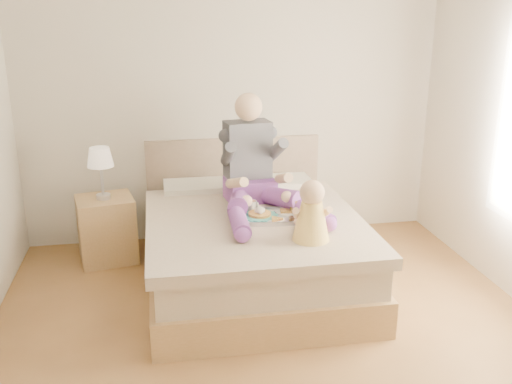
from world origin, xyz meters
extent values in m
cube|color=brown|center=(0.00, 0.00, 0.00)|extent=(4.00, 4.20, 0.01)
cube|color=beige|center=(0.00, 2.10, 1.35)|extent=(4.00, 0.02, 2.70)
cube|color=beige|center=(0.00, -2.10, 1.35)|extent=(4.00, 0.02, 2.70)
cube|color=#987546|center=(0.00, 1.02, 0.14)|extent=(1.68, 2.13, 0.28)
cube|color=tan|center=(0.00, 1.02, 0.40)|extent=(1.60, 2.05, 0.24)
cube|color=tan|center=(0.00, 0.87, 0.57)|extent=(1.70, 1.80, 0.09)
cube|color=silver|center=(-0.38, 1.76, 0.59)|extent=(0.62, 0.40, 0.14)
cube|color=silver|center=(0.38, 1.76, 0.59)|extent=(0.62, 0.40, 0.14)
cube|color=gray|center=(0.00, 2.09, 0.50)|extent=(1.70, 0.08, 1.00)
cube|color=#987546|center=(-1.22, 1.67, 0.30)|extent=(0.56, 0.52, 0.59)
cylinder|color=silver|center=(-1.22, 1.65, 0.62)|extent=(0.12, 0.12, 0.04)
cylinder|color=silver|center=(-1.22, 1.65, 0.76)|extent=(0.02, 0.02, 0.26)
cone|color=beige|center=(-1.22, 1.65, 0.98)|extent=(0.23, 0.23, 0.16)
cube|color=#6F378B|center=(0.04, 1.36, 0.71)|extent=(0.44, 0.37, 0.19)
cube|color=#36363E|center=(0.03, 1.42, 1.03)|extent=(0.41, 0.29, 0.51)
sphere|color=beige|center=(0.04, 1.39, 1.42)|extent=(0.23, 0.23, 0.23)
cylinder|color=#6F378B|center=(-0.09, 1.08, 0.69)|extent=(0.27, 0.57, 0.23)
cylinder|color=#6F378B|center=(-0.16, 0.66, 0.68)|extent=(0.15, 0.49, 0.13)
sphere|color=#6F378B|center=(-0.16, 0.43, 0.67)|extent=(0.12, 0.12, 0.12)
cylinder|color=#36363E|center=(-0.15, 1.24, 1.06)|extent=(0.11, 0.32, 0.26)
cylinder|color=beige|center=(-0.11, 1.05, 0.86)|extent=(0.16, 0.34, 0.17)
sphere|color=beige|center=(-0.06, 0.89, 0.76)|extent=(0.09, 0.09, 0.09)
cylinder|color=#6F378B|center=(0.25, 1.13, 0.69)|extent=(0.40, 0.56, 0.23)
cylinder|color=#6F378B|center=(0.43, 0.75, 0.68)|extent=(0.28, 0.50, 0.13)
sphere|color=#6F378B|center=(0.51, 0.52, 0.67)|extent=(0.12, 0.12, 0.12)
cylinder|color=#36363E|center=(0.27, 1.30, 1.06)|extent=(0.17, 0.33, 0.26)
cylinder|color=beige|center=(0.28, 1.10, 0.86)|extent=(0.09, 0.33, 0.17)
sphere|color=beige|center=(0.28, 0.94, 0.76)|extent=(0.09, 0.09, 0.09)
cube|color=silver|center=(0.14, 0.87, 0.62)|extent=(0.49, 0.40, 0.01)
cylinder|color=teal|center=(0.04, 0.89, 0.63)|extent=(0.27, 0.27, 0.01)
cylinder|color=gold|center=(0.04, 0.89, 0.65)|extent=(0.18, 0.18, 0.02)
cylinder|color=white|center=(0.00, 1.02, 0.67)|extent=(0.08, 0.08, 0.09)
torus|color=white|center=(0.05, 1.01, 0.67)|extent=(0.02, 0.06, 0.06)
cylinder|color=brown|center=(0.00, 1.02, 0.71)|extent=(0.07, 0.07, 0.01)
cylinder|color=white|center=(0.26, 0.93, 0.63)|extent=(0.15, 0.15, 0.01)
cube|color=gold|center=(0.26, 0.93, 0.64)|extent=(0.09, 0.08, 0.02)
cylinder|color=white|center=(0.15, 0.76, 0.63)|extent=(0.15, 0.15, 0.01)
ellipsoid|color=#B5131D|center=(0.17, 0.75, 0.64)|extent=(0.04, 0.03, 0.01)
cylinder|color=white|center=(0.33, 0.91, 0.68)|extent=(0.07, 0.07, 0.12)
cylinder|color=orange|center=(0.33, 0.91, 0.68)|extent=(0.07, 0.07, 0.11)
cylinder|color=white|center=(0.28, 0.75, 0.64)|extent=(0.07, 0.07, 0.04)
cylinder|color=#4B230A|center=(0.28, 0.75, 0.64)|extent=(0.06, 0.06, 0.03)
cone|color=#EDBE4A|center=(0.33, 0.39, 0.76)|extent=(0.27, 0.27, 0.29)
sphere|color=beige|center=(0.33, 0.39, 0.97)|extent=(0.18, 0.18, 0.18)
cylinder|color=beige|center=(0.29, 0.53, 0.66)|extent=(0.10, 0.21, 0.07)
sphere|color=beige|center=(0.29, 0.63, 0.66)|extent=(0.06, 0.06, 0.06)
cylinder|color=beige|center=(0.22, 0.41, 0.81)|extent=(0.09, 0.16, 0.12)
cylinder|color=beige|center=(0.39, 0.52, 0.66)|extent=(0.08, 0.21, 0.07)
sphere|color=beige|center=(0.40, 0.62, 0.66)|extent=(0.06, 0.06, 0.06)
cylinder|color=beige|center=(0.43, 0.40, 0.81)|extent=(0.08, 0.15, 0.12)
camera|label=1|loc=(-0.73, -3.29, 2.21)|focal=40.00mm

